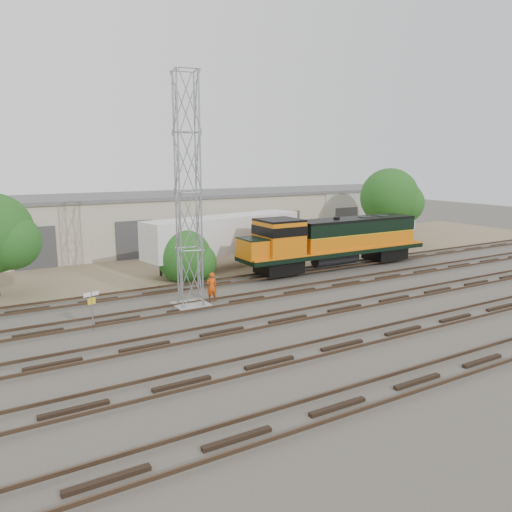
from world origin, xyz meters
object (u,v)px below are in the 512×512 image
semi_trailer (228,235)px  locomotive (333,240)px  worker (212,287)px  signal_tower (188,196)px

semi_trailer → locomotive: bearing=-44.5°
locomotive → worker: size_ratio=9.27×
locomotive → semi_trailer: (-6.98, 4.60, 0.33)m
signal_tower → semi_trailer: bearing=51.0°
semi_trailer → signal_tower: bearing=-140.1°
locomotive → semi_trailer: bearing=146.6°
signal_tower → worker: 5.89m
locomotive → signal_tower: 15.09m
locomotive → semi_trailer: 8.37m
locomotive → signal_tower: bearing=-164.0°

